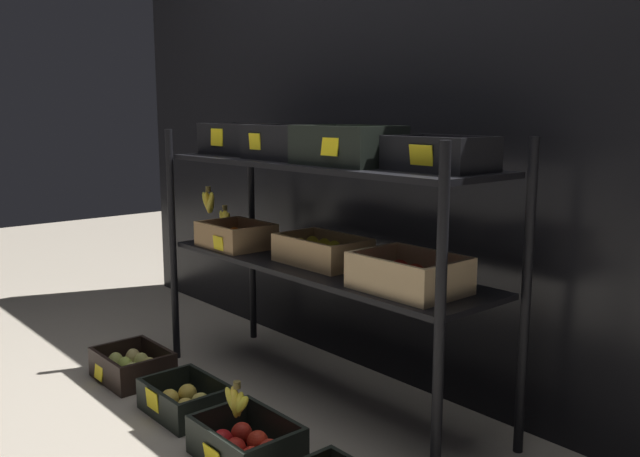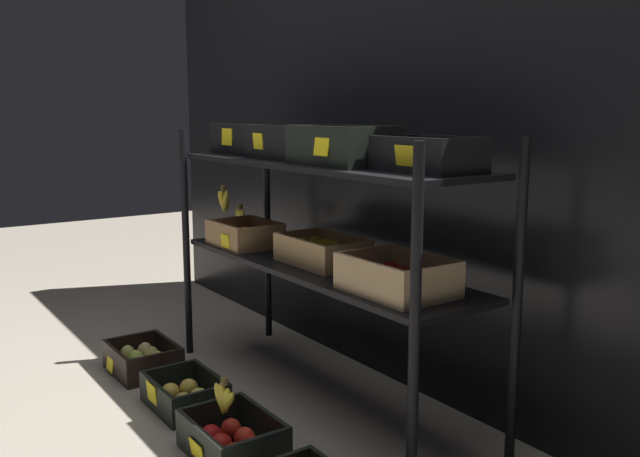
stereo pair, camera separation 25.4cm
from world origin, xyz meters
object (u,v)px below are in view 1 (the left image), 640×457
object	(u,v)px
banana_bunch_loose	(237,402)
crate_ground_pear	(133,367)
crate_ground_apple_gold	(185,401)
display_rack	(316,208)
crate_ground_apple_red	(246,445)

from	to	relation	value
banana_bunch_loose	crate_ground_pear	bearing A→B (deg)	178.25
banana_bunch_loose	crate_ground_apple_gold	bearing A→B (deg)	175.80
display_rack	crate_ground_pear	xyz separation A→B (m)	(-0.65, -0.47, -0.71)
display_rack	banana_bunch_loose	distance (m)	0.78
display_rack	crate_ground_pear	bearing A→B (deg)	-144.10
display_rack	crate_ground_pear	size ratio (longest dim) A/B	5.14
crate_ground_apple_red	banana_bunch_loose	size ratio (longest dim) A/B	2.45
display_rack	crate_ground_pear	world-z (taller)	display_rack
crate_ground_pear	crate_ground_apple_red	size ratio (longest dim) A/B	0.94
display_rack	crate_ground_apple_gold	distance (m)	0.88
crate_ground_apple_gold	crate_ground_apple_red	world-z (taller)	crate_ground_apple_red
crate_ground_apple_red	banana_bunch_loose	xyz separation A→B (m)	(-0.04, -0.01, 0.14)
banana_bunch_loose	display_rack	bearing A→B (deg)	109.88
crate_ground_pear	banana_bunch_loose	distance (m)	0.84
crate_ground_pear	crate_ground_apple_red	bearing A→B (deg)	-1.26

